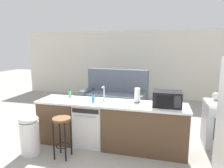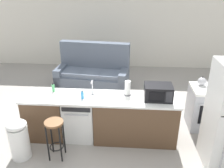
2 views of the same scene
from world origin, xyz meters
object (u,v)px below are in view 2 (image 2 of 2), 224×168
at_px(bar_stool, 55,132).
at_px(dish_soap_bottle, 53,88).
at_px(couch, 94,74).
at_px(soap_bottle, 82,95).
at_px(kettle, 202,81).
at_px(microwave, 158,92).
at_px(stove_range, 208,107).
at_px(dishwasher, 80,118).
at_px(trash_bin, 19,139).
at_px(paper_towel_roll, 128,88).

bearing_deg(bar_stool, dish_soap_bottle, 105.73).
bearing_deg(couch, soap_bottle, -86.10).
xyz_separation_m(dish_soap_bottle, bar_stool, (0.23, -0.81, -0.44)).
bearing_deg(couch, kettle, -34.08).
bearing_deg(microwave, bar_stool, -160.39).
distance_m(stove_range, microwave, 1.39).
relative_size(microwave, dish_soap_bottle, 2.84).
xyz_separation_m(stove_range, couch, (-2.68, 1.83, -0.06)).
distance_m(soap_bottle, bar_stool, 0.80).
bearing_deg(dish_soap_bottle, stove_range, 6.73).
bearing_deg(couch, dishwasher, -88.05).
bearing_deg(dish_soap_bottle, bar_stool, -74.27).
bearing_deg(trash_bin, stove_range, 19.09).
height_order(paper_towel_roll, kettle, paper_towel_roll).
bearing_deg(dish_soap_bottle, couch, 78.38).
relative_size(soap_bottle, trash_bin, 0.24).
xyz_separation_m(paper_towel_roll, dish_soap_bottle, (-1.45, 0.05, -0.07)).
distance_m(soap_bottle, kettle, 2.47).
distance_m(dish_soap_bottle, couch, 2.32).
xyz_separation_m(dishwasher, soap_bottle, (0.09, -0.09, 0.55)).
relative_size(dishwasher, trash_bin, 1.14).
xyz_separation_m(trash_bin, couch, (0.86, 3.06, 0.02)).
distance_m(kettle, couch, 3.09).
bearing_deg(bar_stool, microwave, 19.61).
height_order(dish_soap_bottle, trash_bin, dish_soap_bottle).
relative_size(microwave, bar_stool, 0.68).
relative_size(microwave, paper_towel_roll, 1.77).
xyz_separation_m(microwave, bar_stool, (-1.77, -0.63, -0.50)).
xyz_separation_m(stove_range, kettle, (-0.17, 0.13, 0.53)).
distance_m(soap_bottle, trash_bin, 1.33).
relative_size(microwave, soap_bottle, 2.84).
distance_m(microwave, kettle, 1.18).
xyz_separation_m(soap_bottle, dish_soap_bottle, (-0.62, 0.26, 0.00)).
distance_m(dish_soap_bottle, kettle, 3.01).
distance_m(microwave, couch, 2.91).
height_order(dish_soap_bottle, kettle, kettle).
distance_m(stove_range, kettle, 0.57).
xyz_separation_m(dishwasher, dish_soap_bottle, (-0.53, 0.18, 0.55)).
xyz_separation_m(dishwasher, trash_bin, (-0.94, -0.68, -0.04)).
bearing_deg(kettle, bar_stool, -154.41).
xyz_separation_m(microwave, paper_towel_roll, (-0.56, 0.13, -0.00)).
distance_m(paper_towel_roll, bar_stool, 1.52).
bearing_deg(kettle, microwave, -144.88).
height_order(trash_bin, couch, couch).
bearing_deg(trash_bin, couch, 74.24).
bearing_deg(microwave, stove_range, 25.89).
bearing_deg(soap_bottle, bar_stool, -125.65).
relative_size(soap_bottle, couch, 0.08).
height_order(microwave, couch, couch).
relative_size(soap_bottle, bar_stool, 0.24).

